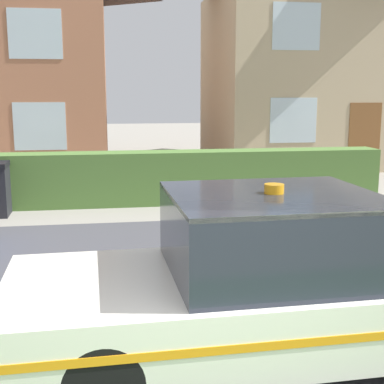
# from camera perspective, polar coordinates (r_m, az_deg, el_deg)

# --- Properties ---
(road_strip) EXTENTS (28.00, 6.59, 0.01)m
(road_strip) POSITION_cam_1_polar(r_m,az_deg,el_deg) (6.97, -1.90, -9.54)
(road_strip) COLOR #424247
(road_strip) RESTS_ON ground
(garden_hedge) EXTENTS (9.50, 0.72, 1.14)m
(garden_hedge) POSITION_cam_1_polar(r_m,az_deg,el_deg) (11.69, -2.57, 1.56)
(garden_hedge) COLOR #4C7233
(garden_hedge) RESTS_ON ground
(police_car) EXTENTS (4.48, 1.99, 1.59)m
(police_car) POSITION_cam_1_polar(r_m,az_deg,el_deg) (5.00, 7.02, -9.52)
(police_car) COLOR black
(police_car) RESTS_ON road_strip
(house_right) EXTENTS (8.15, 6.07, 7.99)m
(house_right) POSITION_cam_1_polar(r_m,az_deg,el_deg) (19.45, 14.22, 15.21)
(house_right) COLOR tan
(house_right) RESTS_ON ground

